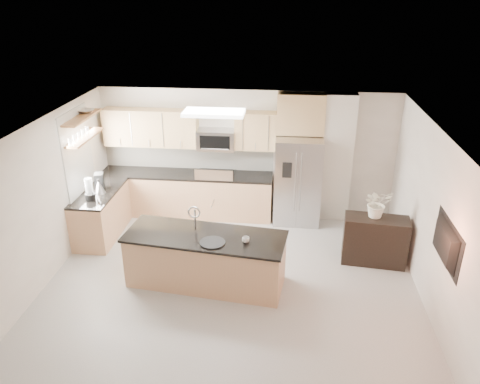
# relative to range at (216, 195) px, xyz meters

# --- Properties ---
(floor) EXTENTS (6.50, 6.50, 0.00)m
(floor) POSITION_rel_range_xyz_m (0.60, -2.92, -0.47)
(floor) COLOR #A6A49E
(floor) RESTS_ON ground
(ceiling) EXTENTS (6.00, 6.50, 0.02)m
(ceiling) POSITION_rel_range_xyz_m (0.60, -2.92, 2.13)
(ceiling) COLOR white
(ceiling) RESTS_ON wall_back
(wall_back) EXTENTS (6.00, 0.02, 2.60)m
(wall_back) POSITION_rel_range_xyz_m (0.60, 0.33, 0.83)
(wall_back) COLOR silver
(wall_back) RESTS_ON floor
(wall_left) EXTENTS (0.02, 6.50, 2.60)m
(wall_left) POSITION_rel_range_xyz_m (-2.40, -2.92, 0.83)
(wall_left) COLOR silver
(wall_left) RESTS_ON floor
(wall_right) EXTENTS (0.02, 6.50, 2.60)m
(wall_right) POSITION_rel_range_xyz_m (3.60, -2.92, 0.83)
(wall_right) COLOR silver
(wall_right) RESTS_ON floor
(back_counter) EXTENTS (3.55, 0.66, 1.44)m
(back_counter) POSITION_rel_range_xyz_m (-0.63, 0.01, -0.00)
(back_counter) COLOR tan
(back_counter) RESTS_ON floor
(left_counter) EXTENTS (0.66, 1.50, 0.92)m
(left_counter) POSITION_rel_range_xyz_m (-2.07, -1.07, -0.01)
(left_counter) COLOR tan
(left_counter) RESTS_ON floor
(range) EXTENTS (0.76, 0.64, 1.14)m
(range) POSITION_rel_range_xyz_m (0.00, 0.00, 0.00)
(range) COLOR black
(range) RESTS_ON floor
(upper_cabinets) EXTENTS (3.50, 0.33, 0.75)m
(upper_cabinets) POSITION_rel_range_xyz_m (-0.70, 0.16, 1.35)
(upper_cabinets) COLOR tan
(upper_cabinets) RESTS_ON wall_back
(microwave) EXTENTS (0.76, 0.40, 0.40)m
(microwave) POSITION_rel_range_xyz_m (0.00, 0.12, 1.16)
(microwave) COLOR #A5A5A7
(microwave) RESTS_ON upper_cabinets
(refrigerator) EXTENTS (0.92, 0.78, 1.78)m
(refrigerator) POSITION_rel_range_xyz_m (1.66, -0.05, 0.42)
(refrigerator) COLOR #A5A5A7
(refrigerator) RESTS_ON floor
(partition_column) EXTENTS (0.60, 0.30, 2.60)m
(partition_column) POSITION_rel_range_xyz_m (2.42, 0.18, 0.83)
(partition_column) COLOR beige
(partition_column) RESTS_ON floor
(window) EXTENTS (0.04, 1.15, 1.65)m
(window) POSITION_rel_range_xyz_m (-2.38, -1.07, 1.18)
(window) COLOR white
(window) RESTS_ON wall_left
(shelf_lower) EXTENTS (0.30, 1.20, 0.04)m
(shelf_lower) POSITION_rel_range_xyz_m (-2.25, -0.97, 1.48)
(shelf_lower) COLOR brown
(shelf_lower) RESTS_ON wall_left
(shelf_upper) EXTENTS (0.30, 1.20, 0.04)m
(shelf_upper) POSITION_rel_range_xyz_m (-2.25, -0.97, 1.85)
(shelf_upper) COLOR brown
(shelf_upper) RESTS_ON wall_left
(ceiling_fixture) EXTENTS (1.00, 0.50, 0.06)m
(ceiling_fixture) POSITION_rel_range_xyz_m (0.20, -1.32, 2.09)
(ceiling_fixture) COLOR white
(ceiling_fixture) RESTS_ON ceiling
(island) EXTENTS (2.63, 1.22, 1.30)m
(island) POSITION_rel_range_xyz_m (0.19, -2.43, -0.03)
(island) COLOR tan
(island) RESTS_ON floor
(credenza) EXTENTS (1.12, 0.56, 0.86)m
(credenza) POSITION_rel_range_xyz_m (3.00, -1.52, -0.04)
(credenza) COLOR black
(credenza) RESTS_ON floor
(cup) EXTENTS (0.13, 0.13, 0.09)m
(cup) POSITION_rel_range_xyz_m (0.85, -2.58, 0.45)
(cup) COLOR silver
(cup) RESTS_ON island
(platter) EXTENTS (0.49, 0.49, 0.02)m
(platter) POSITION_rel_range_xyz_m (0.35, -2.66, 0.42)
(platter) COLOR black
(platter) RESTS_ON island
(blender) EXTENTS (0.18, 0.18, 0.42)m
(blender) POSITION_rel_range_xyz_m (-2.07, -1.43, 0.63)
(blender) COLOR black
(blender) RESTS_ON left_counter
(kettle) EXTENTS (0.22, 0.22, 0.28)m
(kettle) POSITION_rel_range_xyz_m (-2.02, -1.12, 0.57)
(kettle) COLOR #A5A5A7
(kettle) RESTS_ON left_counter
(coffee_maker) EXTENTS (0.21, 0.23, 0.31)m
(coffee_maker) POSITION_rel_range_xyz_m (-2.09, -0.92, 0.59)
(coffee_maker) COLOR black
(coffee_maker) RESTS_ON left_counter
(bowl) EXTENTS (0.44, 0.44, 0.09)m
(bowl) POSITION_rel_range_xyz_m (-2.25, -0.75, 1.91)
(bowl) COLOR #A5A5A7
(bowl) RESTS_ON shelf_upper
(flower_vase) EXTENTS (0.78, 0.72, 0.75)m
(flower_vase) POSITION_rel_range_xyz_m (2.98, -1.45, 0.76)
(flower_vase) COLOR white
(flower_vase) RESTS_ON credenza
(television) EXTENTS (0.14, 1.08, 0.62)m
(television) POSITION_rel_range_xyz_m (3.51, -3.12, 0.88)
(television) COLOR black
(television) RESTS_ON wall_right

